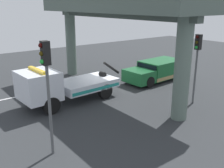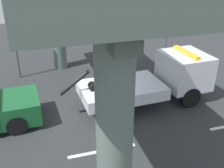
% 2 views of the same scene
% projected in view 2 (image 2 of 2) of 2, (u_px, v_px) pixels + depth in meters
% --- Properties ---
extents(ground_plane, '(60.00, 40.00, 0.10)m').
position_uv_depth(ground_plane, '(86.00, 113.00, 12.54)').
color(ground_plane, '#2D3033').
extents(lane_stripe_mid, '(2.60, 0.16, 0.01)m').
position_uv_depth(lane_stripe_mid, '(102.00, 151.00, 10.02)').
color(lane_stripe_mid, silver).
rests_on(lane_stripe_mid, ground).
extents(tow_truck_white, '(7.30, 2.68, 2.46)m').
position_uv_depth(tow_truck_white, '(159.00, 79.00, 12.97)').
color(tow_truck_white, silver).
rests_on(tow_truck_white, ground).
extents(traffic_light_near, '(0.39, 0.32, 4.28)m').
position_uv_depth(traffic_light_near, '(12.00, 26.00, 14.67)').
color(traffic_light_near, '#515456').
rests_on(traffic_light_near, ground).
extents(traffic_light_far, '(0.39, 0.32, 4.68)m').
position_uv_depth(traffic_light_far, '(169.00, 11.00, 17.01)').
color(traffic_light_far, '#515456').
rests_on(traffic_light_far, ground).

